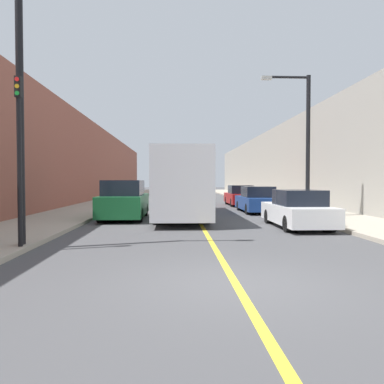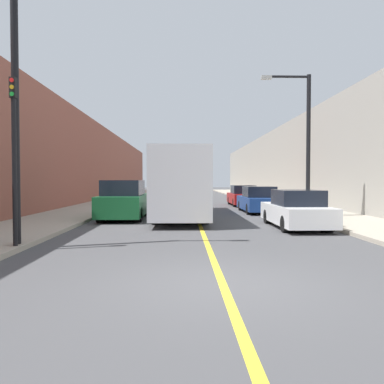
# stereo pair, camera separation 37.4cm
# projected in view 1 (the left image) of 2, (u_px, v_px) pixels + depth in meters

# --- Properties ---
(ground_plane) EXTENTS (200.00, 200.00, 0.00)m
(ground_plane) POSITION_uv_depth(u_px,v_px,m) (235.00, 283.00, 6.86)
(ground_plane) COLOR #474749
(sidewalk_left) EXTENTS (3.51, 72.00, 0.14)m
(sidewalk_left) POSITION_uv_depth(u_px,v_px,m) (117.00, 199.00, 36.52)
(sidewalk_left) COLOR #A89E8C
(sidewalk_left) RESTS_ON ground
(sidewalk_right) EXTENTS (3.51, 72.00, 0.14)m
(sidewalk_right) POSITION_uv_depth(u_px,v_px,m) (255.00, 199.00, 37.12)
(sidewalk_right) COLOR #A89E8C
(sidewalk_right) RESTS_ON ground
(building_row_left) EXTENTS (4.00, 72.00, 7.24)m
(building_row_left) POSITION_uv_depth(u_px,v_px,m) (78.00, 163.00, 36.24)
(building_row_left) COLOR brown
(building_row_left) RESTS_ON ground
(building_row_right) EXTENTS (4.00, 72.00, 7.09)m
(building_row_right) POSITION_uv_depth(u_px,v_px,m) (292.00, 164.00, 37.18)
(building_row_right) COLOR gray
(building_row_right) RESTS_ON ground
(road_center_line) EXTENTS (0.16, 72.00, 0.01)m
(road_center_line) POSITION_uv_depth(u_px,v_px,m) (187.00, 200.00, 36.82)
(road_center_line) COLOR gold
(road_center_line) RESTS_ON ground
(bus) EXTENTS (2.49, 11.41, 3.28)m
(bus) POSITION_uv_depth(u_px,v_px,m) (180.00, 183.00, 19.70)
(bus) COLOR silver
(bus) RESTS_ON ground
(parked_suv_left) EXTENTS (2.03, 4.97, 1.91)m
(parked_suv_left) POSITION_uv_depth(u_px,v_px,m) (124.00, 201.00, 18.34)
(parked_suv_left) COLOR #145128
(parked_suv_left) RESTS_ON ground
(car_right_near) EXTENTS (1.86, 4.63, 1.52)m
(car_right_near) POSITION_uv_depth(u_px,v_px,m) (297.00, 210.00, 15.07)
(car_right_near) COLOR silver
(car_right_near) RESTS_ON ground
(car_right_mid) EXTENTS (1.88, 4.71, 1.55)m
(car_right_mid) POSITION_uv_depth(u_px,v_px,m) (257.00, 201.00, 22.26)
(car_right_mid) COLOR navy
(car_right_mid) RESTS_ON ground
(car_right_far) EXTENTS (1.83, 4.62, 1.54)m
(car_right_far) POSITION_uv_depth(u_px,v_px,m) (240.00, 196.00, 28.37)
(car_right_far) COLOR maroon
(car_right_far) RESTS_ON ground
(street_lamp_left) EXTENTS (2.40, 0.24, 7.28)m
(street_lamp_left) POSITION_uv_depth(u_px,v_px,m) (28.00, 92.00, 10.15)
(street_lamp_left) COLOR black
(street_lamp_left) RESTS_ON sidewalk_left
(street_lamp_right) EXTENTS (2.40, 0.24, 6.82)m
(street_lamp_right) POSITION_uv_depth(u_px,v_px,m) (304.00, 136.00, 18.06)
(street_lamp_right) COLOR black
(street_lamp_right) RESTS_ON sidewalk_right
(traffic_light) EXTENTS (0.16, 0.18, 4.48)m
(traffic_light) POSITION_uv_depth(u_px,v_px,m) (19.00, 155.00, 9.86)
(traffic_light) COLOR black
(traffic_light) RESTS_ON sidewalk_left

